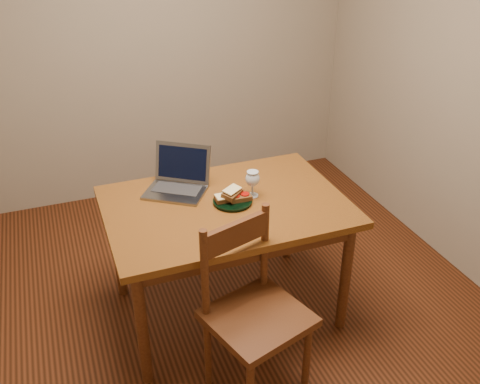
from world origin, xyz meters
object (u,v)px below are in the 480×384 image
object	(u,v)px
table	(226,217)
milk_glass	(253,184)
chair	(254,306)
laptop	(179,178)
plate	(233,201)

from	to	relation	value
table	milk_glass	bearing A→B (deg)	9.11
chair	laptop	bearing A→B (deg)	81.16
plate	milk_glass	size ratio (longest dim) A/B	1.40
plate	laptop	xyz separation A→B (m)	(-0.23, 0.27, 0.05)
table	plate	distance (m)	0.10
chair	laptop	world-z (taller)	laptop
chair	table	bearing A→B (deg)	66.33
table	laptop	xyz separation A→B (m)	(-0.19, 0.26, 0.15)
chair	plate	size ratio (longest dim) A/B	2.54
chair	milk_glass	world-z (taller)	chair
table	chair	xyz separation A→B (m)	(-0.06, -0.58, -0.14)
table	laptop	distance (m)	0.36
plate	milk_glass	world-z (taller)	milk_glass
plate	laptop	bearing A→B (deg)	130.27
table	milk_glass	world-z (taller)	milk_glass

